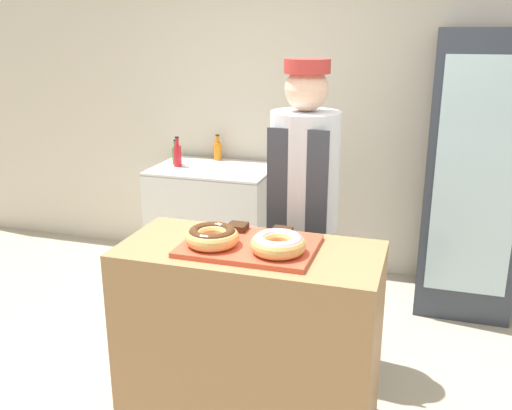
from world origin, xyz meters
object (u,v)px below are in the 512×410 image
Objects in this scene: beverage_fridge at (473,174)px; chest_freezer at (214,220)px; serving_tray at (250,246)px; donut_light_glaze at (278,243)px; baker_person at (303,212)px; bottle_red at (178,155)px; bottle_green at (176,155)px; brownie_back_left at (238,227)px; brownie_back_right at (282,232)px; bottle_orange at (218,150)px; donut_chocolate_glaze at (212,236)px.

beverage_fridge is 1.99m from chest_freezer.
donut_light_glaze is (0.16, -0.07, 0.06)m from serving_tray.
baker_person is 1.90× the size of chest_freezer.
chest_freezer is at bearing 9.40° from bottle_red.
serving_tray is 2.47× the size of donut_light_glaze.
serving_tray is 2.01m from chest_freezer.
bottle_green is (-1.19, 1.75, -0.01)m from serving_tray.
brownie_back_left is 1.83m from chest_freezer.
beverage_fridge reaches higher than serving_tray.
bottle_red is (-2.20, -0.04, 0.00)m from beverage_fridge.
baker_person is at bearing -48.50° from chest_freezer.
brownie_back_left and brownie_back_right have the same top height.
serving_tray is 2.86× the size of bottle_orange.
bottle_green reaches higher than brownie_back_left.
beverage_fridge is at bearing 63.43° from donut_light_glaze.
bottle_green reaches higher than brownie_back_right.
beverage_fridge is (0.95, 1.10, 0.03)m from baker_person.
donut_chocolate_glaze is 2.21m from bottle_orange.
brownie_back_right is at bearing -60.64° from bottle_orange.
bottle_orange is at bearing 117.55° from donut_light_glaze.
chest_freezer is (-0.98, 1.58, -0.55)m from brownie_back_right.
chest_freezer is 0.60m from bottle_red.
brownie_back_right is at bearing 0.00° from brownie_back_left.
beverage_fridge is at bearing -0.57° from bottle_green.
bottle_red is (-1.30, 1.76, -0.05)m from donut_light_glaze.
baker_person is at bearing 64.81° from brownie_back_left.
baker_person is (-0.04, 0.70, -0.08)m from donut_light_glaze.
donut_light_glaze is 1.04× the size of bottle_red.
donut_light_glaze is at bearing -116.57° from beverage_fridge.
brownie_back_right is at bearing 40.37° from donut_chocolate_glaze.
chest_freezer is 0.61m from bottle_green.
brownie_back_left is at bearing 139.63° from donut_light_glaze.
bottle_orange is at bearing 110.36° from donut_chocolate_glaze.
bottle_red is at bearing 124.15° from serving_tray.
brownie_back_left is 0.23m from brownie_back_right.
bottle_red reaches higher than bottle_green.
chest_freezer is (-0.71, 1.81, -0.58)m from donut_chocolate_glaze.
baker_person is at bearing -52.86° from bottle_orange.
brownie_back_left is at bearing -66.22° from bottle_orange.
bottle_red is at bearing 139.95° from baker_person.
beverage_fridge reaches higher than bottle_red.
serving_tray is 0.34× the size of baker_person.
bottle_orange reaches higher than donut_chocolate_glaze.
bottle_red reaches higher than serving_tray.
serving_tray is at bearing -125.85° from brownie_back_right.
chest_freezer is (-1.92, 0.01, -0.53)m from beverage_fridge.
bottle_green is at bearing 126.44° from donut_light_glaze.
donut_light_glaze is at bearing -79.24° from brownie_back_right.
beverage_fridge is 2.07× the size of chest_freezer.
donut_light_glaze is 2.01m from beverage_fridge.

